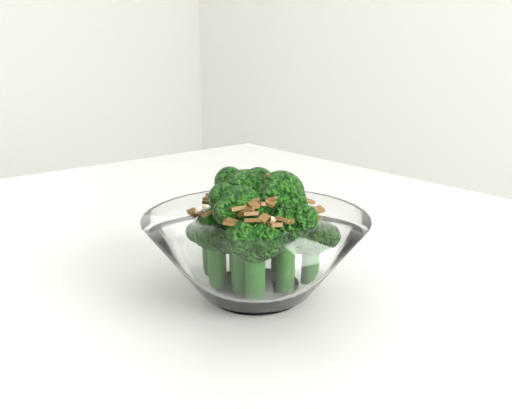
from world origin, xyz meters
The scene contains 2 objects.
table centered at (0.01, -0.07, 0.68)m, with size 1.36×1.07×0.75m.
broccoli_dish centered at (-0.02, -0.13, 0.79)m, with size 0.19×0.19×0.11m.
Camera 1 is at (0.24, -0.49, 0.96)m, focal length 40.00 mm.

